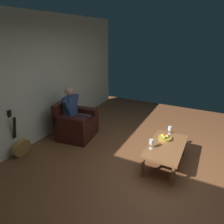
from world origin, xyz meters
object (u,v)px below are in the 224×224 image
(armchair, at_px, (76,124))
(coffee_table, at_px, (166,148))
(guitar, at_px, (21,146))
(person_seated, at_px, (76,111))
(fruit_bowl, at_px, (165,138))
(wine_glass_near, at_px, (151,142))
(wine_glass_far, at_px, (170,129))

(armchair, height_order, coffee_table, armchair)
(armchair, height_order, guitar, guitar)
(person_seated, height_order, guitar, person_seated)
(armchair, bearing_deg, guitar, -30.87)
(fruit_bowl, bearing_deg, coffee_table, 20.86)
(guitar, relative_size, wine_glass_near, 5.41)
(coffee_table, bearing_deg, wine_glass_near, -42.22)
(person_seated, distance_m, fruit_bowl, 2.05)
(armchair, relative_size, wine_glass_near, 5.14)
(armchair, height_order, fruit_bowl, armchair)
(fruit_bowl, bearing_deg, wine_glass_near, -17.96)
(guitar, xyz_separation_m, fruit_bowl, (-1.21, 2.55, 0.24))
(armchair, xyz_separation_m, person_seated, (-0.00, 0.02, 0.33))
(guitar, bearing_deg, person_seated, 156.50)
(fruit_bowl, bearing_deg, person_seated, -88.47)
(guitar, distance_m, wine_glass_far, 2.99)
(guitar, bearing_deg, coffee_table, 111.17)
(armchair, bearing_deg, coffee_table, 78.12)
(armchair, relative_size, coffee_table, 0.82)
(person_seated, relative_size, wine_glass_near, 6.82)
(wine_glass_near, xyz_separation_m, fruit_bowl, (-0.44, 0.14, -0.09))
(coffee_table, distance_m, fruit_bowl, 0.23)
(guitar, bearing_deg, armchair, 157.27)
(person_seated, bearing_deg, coffee_table, 78.01)
(wine_glass_near, bearing_deg, person_seated, -101.32)
(guitar, height_order, fruit_bowl, guitar)
(guitar, bearing_deg, wine_glass_far, 119.85)
(armchair, xyz_separation_m, fruit_bowl, (-0.06, 2.06, 0.14))
(coffee_table, xyz_separation_m, fruit_bowl, (-0.20, -0.08, 0.09))
(armchair, distance_m, person_seated, 0.33)
(armchair, xyz_separation_m, guitar, (1.16, -0.48, -0.10))
(person_seated, bearing_deg, fruit_bowl, 83.39)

